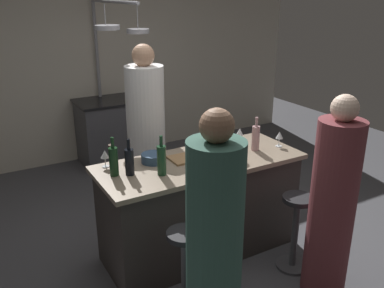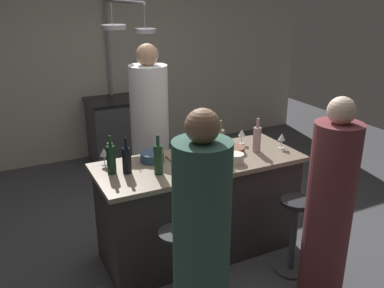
% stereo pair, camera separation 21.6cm
% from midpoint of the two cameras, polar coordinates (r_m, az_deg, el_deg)
% --- Properties ---
extents(ground_plane, '(9.00, 9.00, 0.00)m').
position_cam_midpoint_polar(ground_plane, '(4.01, 2.57, -14.22)').
color(ground_plane, '#4C4C51').
extents(back_wall, '(6.40, 0.16, 2.60)m').
position_cam_midpoint_polar(back_wall, '(6.04, -10.58, 10.64)').
color(back_wall, beige).
rests_on(back_wall, ground_plane).
extents(kitchen_island, '(1.80, 0.72, 0.90)m').
position_cam_midpoint_polar(kitchen_island, '(3.78, 2.68, -8.54)').
color(kitchen_island, '#332D2B').
rests_on(kitchen_island, ground_plane).
extents(stove_range, '(0.80, 0.64, 0.89)m').
position_cam_midpoint_polar(stove_range, '(5.87, -8.95, 1.87)').
color(stove_range, '#47474C').
rests_on(stove_range, ground_plane).
extents(chef, '(0.38, 0.38, 1.80)m').
position_cam_midpoint_polar(chef, '(4.28, -4.28, 0.57)').
color(chef, white).
rests_on(chef, ground_plane).
extents(bar_stool_right, '(0.28, 0.28, 0.68)m').
position_cam_midpoint_polar(bar_stool_right, '(3.68, 15.40, -11.59)').
color(bar_stool_right, '#4C4C51').
rests_on(bar_stool_right, ground_plane).
extents(guest_right, '(0.34, 0.34, 1.61)m').
position_cam_midpoint_polar(guest_right, '(3.29, 19.97, -8.67)').
color(guest_right, brown).
rests_on(guest_right, ground_plane).
extents(bar_stool_left, '(0.28, 0.28, 0.68)m').
position_cam_midpoint_polar(bar_stool_left, '(3.16, -0.03, -16.60)').
color(bar_stool_left, '#4C4C51').
rests_on(bar_stool_left, ground_plane).
extents(guest_left, '(0.35, 0.35, 1.67)m').
position_cam_midpoint_polar(guest_left, '(2.65, 3.71, -14.17)').
color(guest_left, '#33594C').
rests_on(guest_left, ground_plane).
extents(overhead_pot_rack, '(0.60, 1.52, 2.17)m').
position_cam_midpoint_polar(overhead_pot_rack, '(5.11, -8.57, 12.95)').
color(overhead_pot_rack, gray).
rests_on(overhead_pot_rack, ground_plane).
extents(cutting_board, '(0.32, 0.22, 0.02)m').
position_cam_midpoint_polar(cutting_board, '(3.62, 1.05, -1.88)').
color(cutting_board, '#997047').
rests_on(cutting_board, kitchen_island).
extents(pepper_mill, '(0.05, 0.05, 0.21)m').
position_cam_midpoint_polar(pepper_mill, '(3.45, -9.30, -1.52)').
color(pepper_mill, '#382319').
rests_on(pepper_mill, kitchen_island).
extents(wine_bottle_dark, '(0.07, 0.07, 0.30)m').
position_cam_midpoint_polar(wine_bottle_dark, '(3.32, -7.06, -2.16)').
color(wine_bottle_dark, black).
rests_on(wine_bottle_dark, kitchen_island).
extents(wine_bottle_green, '(0.07, 0.07, 0.32)m').
position_cam_midpoint_polar(wine_bottle_green, '(3.28, -2.74, -2.07)').
color(wine_bottle_green, '#193D23').
rests_on(wine_bottle_green, kitchen_island).
extents(wine_bottle_red, '(0.07, 0.07, 0.32)m').
position_cam_midpoint_polar(wine_bottle_red, '(3.33, -9.16, -2.04)').
color(wine_bottle_red, '#143319').
rests_on(wine_bottle_red, kitchen_island).
extents(wine_bottle_white, '(0.07, 0.07, 0.33)m').
position_cam_midpoint_polar(wine_bottle_white, '(3.63, 5.52, 0.16)').
color(wine_bottle_white, gray).
rests_on(wine_bottle_white, kitchen_island).
extents(wine_bottle_rose, '(0.07, 0.07, 0.31)m').
position_cam_midpoint_polar(wine_bottle_rose, '(3.80, 10.47, 0.68)').
color(wine_bottle_rose, '#B78C8E').
rests_on(wine_bottle_rose, kitchen_island).
extents(wine_glass_by_chef, '(0.07, 0.07, 0.15)m').
position_cam_midpoint_polar(wine_glass_by_chef, '(3.51, -10.21, -1.24)').
color(wine_glass_by_chef, silver).
rests_on(wine_glass_by_chef, kitchen_island).
extents(wine_glass_near_right_guest, '(0.07, 0.07, 0.15)m').
position_cam_midpoint_polar(wine_glass_near_right_guest, '(3.92, 13.71, 0.84)').
color(wine_glass_near_right_guest, silver).
rests_on(wine_glass_near_right_guest, kitchen_island).
extents(wine_glass_near_left_guest, '(0.07, 0.07, 0.15)m').
position_cam_midpoint_polar(wine_glass_near_left_guest, '(3.97, 8.38, 1.42)').
color(wine_glass_near_left_guest, silver).
rests_on(wine_glass_near_left_guest, kitchen_island).
extents(mixing_bowl_wooden, '(0.21, 0.21, 0.06)m').
position_cam_midpoint_polar(mixing_bowl_wooden, '(3.77, 7.23, -0.78)').
color(mixing_bowl_wooden, brown).
rests_on(mixing_bowl_wooden, kitchen_island).
extents(mixing_bowl_blue, '(0.20, 0.20, 0.08)m').
position_cam_midpoint_polar(mixing_bowl_blue, '(3.56, -3.73, -1.81)').
color(mixing_bowl_blue, '#334C6B').
rests_on(mixing_bowl_blue, kitchen_island).
extents(mixing_bowl_ceramic, '(0.14, 0.14, 0.08)m').
position_cam_midpoint_polar(mixing_bowl_ceramic, '(3.55, 7.69, -1.95)').
color(mixing_bowl_ceramic, silver).
rests_on(mixing_bowl_ceramic, kitchen_island).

